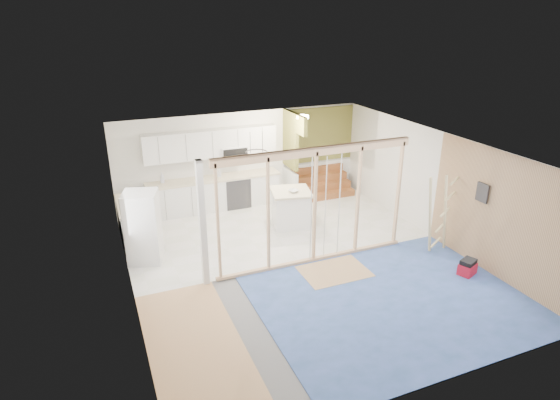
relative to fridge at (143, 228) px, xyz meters
name	(u,v)px	position (x,y,z in m)	size (l,w,h in m)	color
room	(302,209)	(3.07, -1.43, 0.50)	(7.01, 8.01, 2.61)	slate
floor_overlays	(303,261)	(3.14, -1.37, -0.79)	(7.00, 8.00, 0.03)	silver
stud_frame	(291,197)	(2.83, -1.43, 0.79)	(4.66, 0.14, 2.60)	tan
base_cabinets	(192,201)	(1.46, 1.93, -0.34)	(4.45, 2.24, 0.93)	white
upper_cabinets	(213,144)	(2.23, 2.39, 1.02)	(3.60, 0.41, 0.85)	white
green_partition	(312,165)	(5.12, 2.23, 0.14)	(2.25, 1.51, 2.60)	olive
pot_rack	(256,154)	(2.77, 0.46, 1.19)	(0.52, 0.52, 0.72)	black
sheathing_panel	(504,219)	(6.55, -3.43, 0.50)	(0.02, 4.00, 2.60)	tan
electrical_panel	(482,193)	(6.50, -2.83, 0.85)	(0.04, 0.30, 0.40)	#36363B
ceiling_light	(303,117)	(4.47, 1.57, 1.74)	(0.32, 0.32, 0.08)	#FFEABF
fridge	(143,228)	(0.00, 0.00, 0.00)	(0.87, 0.84, 1.61)	silver
island	(291,208)	(3.67, 0.50, -0.33)	(1.16, 1.16, 0.95)	white
bowl	(293,191)	(3.69, 0.38, 0.17)	(0.24, 0.24, 0.06)	silver
soap_bottle_a	(162,178)	(0.81, 2.37, 0.27)	(0.11, 0.11, 0.29)	silver
soap_bottle_b	(219,173)	(2.33, 2.29, 0.23)	(0.09, 0.10, 0.21)	silver
toolbox	(467,268)	(6.07, -3.17, -0.64)	(0.44, 0.39, 0.35)	#B21022
ladder	(440,214)	(6.10, -2.13, 0.16)	(0.99, 0.22, 1.88)	#D2BF80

